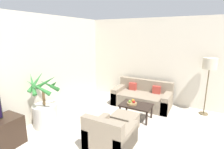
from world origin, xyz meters
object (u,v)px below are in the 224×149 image
at_px(sofa_loveseat, 142,97).
at_px(orange_fruit, 133,100).
at_px(apple_red, 134,102).
at_px(fruit_bowl, 132,103).
at_px(ottoman, 125,122).
at_px(armchair, 110,137).
at_px(coffee_table, 136,107).
at_px(potted_palm, 45,110).
at_px(apple_green, 130,101).
at_px(floor_lamp, 210,66).

distance_m(sofa_loveseat, orange_fruit, 0.91).
distance_m(sofa_loveseat, apple_red, 0.98).
distance_m(fruit_bowl, orange_fruit, 0.09).
distance_m(orange_fruit, ottoman, 0.72).
relative_size(armchair, ottoman, 1.43).
bearing_deg(ottoman, armchair, -87.20).
xyz_separation_m(sofa_loveseat, coffee_table, (0.14, -0.92, 0.07)).
bearing_deg(sofa_loveseat, potted_palm, -125.69).
bearing_deg(armchair, coffee_table, 89.67).
distance_m(apple_green, ottoman, 0.63).
bearing_deg(floor_lamp, armchair, -122.29).
distance_m(coffee_table, armchair, 1.41).
distance_m(coffee_table, apple_red, 0.15).
xyz_separation_m(floor_lamp, armchair, (-1.61, -2.55, -1.13)).
bearing_deg(ottoman, coffee_table, 85.64).
xyz_separation_m(floor_lamp, orange_fruit, (-1.71, -1.11, -0.90)).
distance_m(floor_lamp, armchair, 3.23).
distance_m(sofa_loveseat, coffee_table, 0.94).
relative_size(coffee_table, orange_fruit, 10.61).
bearing_deg(apple_red, ottoman, -89.64).
bearing_deg(ottoman, apple_green, 101.08).
bearing_deg(potted_palm, apple_green, 38.95).
relative_size(apple_red, armchair, 0.09).
bearing_deg(ottoman, apple_red, 90.36).
bearing_deg(fruit_bowl, orange_fruit, 86.19).
relative_size(potted_palm, apple_red, 18.66).
bearing_deg(apple_red, orange_fruit, 125.34).
xyz_separation_m(sofa_loveseat, fruit_bowl, (0.04, -0.95, 0.16)).
bearing_deg(coffee_table, floor_lamp, 35.51).
relative_size(apple_red, orange_fruit, 0.93).
bearing_deg(coffee_table, armchair, -90.33).
bearing_deg(apple_red, sofa_loveseat, 95.30).
relative_size(coffee_table, apple_green, 10.82).
xyz_separation_m(apple_red, ottoman, (0.00, -0.58, -0.29)).
height_order(floor_lamp, coffee_table, floor_lamp).
bearing_deg(fruit_bowl, armchair, -86.03).
distance_m(potted_palm, apple_green, 2.13).
bearing_deg(orange_fruit, floor_lamp, 33.04).
distance_m(sofa_loveseat, armchair, 2.34).
distance_m(fruit_bowl, armchair, 1.39).
relative_size(potted_palm, sofa_loveseat, 0.77).
bearing_deg(coffee_table, sofa_loveseat, 98.57).
bearing_deg(apple_green, orange_fruit, 61.08).
distance_m(coffee_table, apple_green, 0.22).
xyz_separation_m(coffee_table, apple_red, (-0.05, -0.03, 0.14)).
distance_m(apple_green, armchair, 1.37).
height_order(fruit_bowl, apple_red, apple_red).
height_order(coffee_table, orange_fruit, orange_fruit).
height_order(floor_lamp, apple_red, floor_lamp).
distance_m(orange_fruit, armchair, 1.47).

